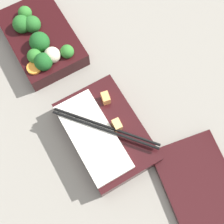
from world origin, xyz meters
name	(u,v)px	position (x,y,z in m)	size (l,w,h in m)	color
ground_plane	(78,81)	(0.00, 0.00, 0.00)	(3.00, 3.00, 0.00)	gray
bento_tray_vegetable	(41,39)	(-0.12, -0.03, 0.03)	(0.20, 0.13, 0.07)	black
bento_tray_rice	(104,134)	(0.14, -0.01, 0.02)	(0.20, 0.15, 0.06)	black
bento_lid	(201,188)	(0.32, 0.10, 0.01)	(0.20, 0.13, 0.01)	black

